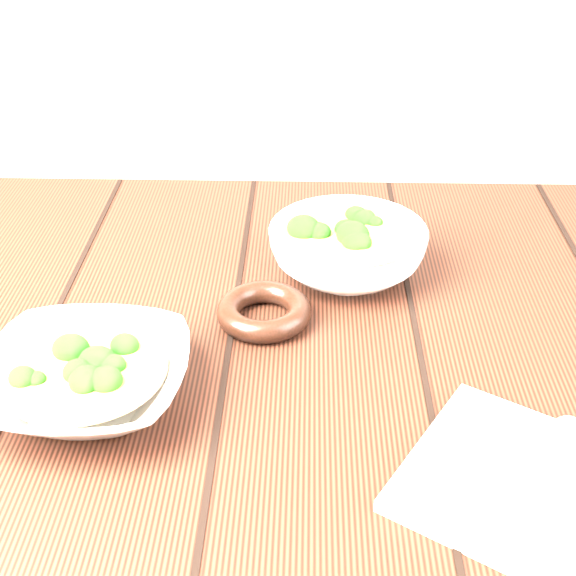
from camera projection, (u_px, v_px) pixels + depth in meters
The scene contains 6 objects.
table at pixel (252, 423), 0.92m from camera, with size 1.20×0.80×0.75m.
soup_bowl_front at pixel (85, 379), 0.76m from camera, with size 0.20×0.20×0.06m.
soup_bowl_back at pixel (347, 249), 0.95m from camera, with size 0.25×0.25×0.07m.
trivet at pixel (264, 311), 0.88m from camera, with size 0.10×0.10×0.03m, color black.
napkin at pixel (541, 493), 0.66m from camera, with size 0.22×0.18×0.01m, color beige.
spoon_left at pixel (549, 455), 0.69m from camera, with size 0.12×0.16×0.01m.
Camera 1 is at (0.06, -0.69, 1.25)m, focal length 50.00 mm.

